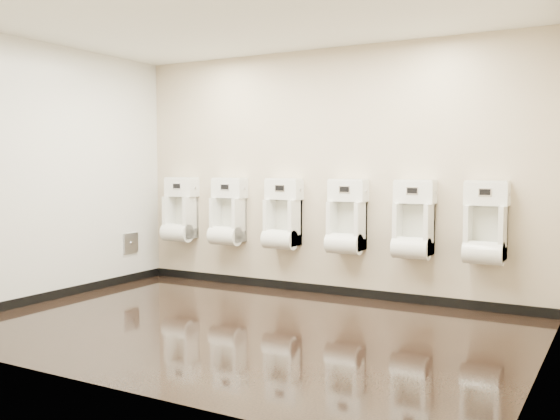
# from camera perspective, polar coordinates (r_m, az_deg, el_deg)

# --- Properties ---
(ground) EXTENTS (5.00, 3.50, 0.00)m
(ground) POSITION_cam_1_polar(r_m,az_deg,el_deg) (5.80, -3.26, -10.68)
(ground) COLOR black
(ground) RESTS_ON ground
(ceiling) EXTENTS (5.00, 3.50, 0.00)m
(ceiling) POSITION_cam_1_polar(r_m,az_deg,el_deg) (5.76, -3.37, 17.35)
(ceiling) COLOR white
(back_wall) EXTENTS (5.00, 0.02, 2.80)m
(back_wall) POSITION_cam_1_polar(r_m,az_deg,el_deg) (7.14, 4.29, 3.44)
(back_wall) COLOR beige
(back_wall) RESTS_ON ground
(front_wall) EXTENTS (5.00, 0.02, 2.80)m
(front_wall) POSITION_cam_1_polar(r_m,az_deg,el_deg) (4.24, -16.20, 2.92)
(front_wall) COLOR beige
(front_wall) RESTS_ON ground
(left_wall) EXTENTS (0.02, 3.50, 2.80)m
(left_wall) POSITION_cam_1_polar(r_m,az_deg,el_deg) (7.27, -20.18, 3.22)
(left_wall) COLOR beige
(left_wall) RESTS_ON ground
(right_wall) EXTENTS (0.02, 3.50, 2.80)m
(right_wall) POSITION_cam_1_polar(r_m,az_deg,el_deg) (4.75, 23.02, 2.86)
(right_wall) COLOR beige
(right_wall) RESTS_ON ground
(tile_overlay_left) EXTENTS (0.01, 3.50, 2.80)m
(tile_overlay_left) POSITION_cam_1_polar(r_m,az_deg,el_deg) (7.26, -20.15, 3.22)
(tile_overlay_left) COLOR white
(tile_overlay_left) RESTS_ON ground
(skirting_back) EXTENTS (5.00, 0.02, 0.10)m
(skirting_back) POSITION_cam_1_polar(r_m,az_deg,el_deg) (7.27, 4.20, -7.26)
(skirting_back) COLOR black
(skirting_back) RESTS_ON ground
(skirting_left) EXTENTS (0.02, 3.50, 0.10)m
(skirting_left) POSITION_cam_1_polar(r_m,az_deg,el_deg) (7.40, -19.86, -7.29)
(skirting_left) COLOR black
(skirting_left) RESTS_ON ground
(access_panel) EXTENTS (0.04, 0.25, 0.25)m
(access_panel) POSITION_cam_1_polar(r_m,az_deg,el_deg) (8.14, -13.50, -2.94)
(access_panel) COLOR #9E9EA3
(access_panel) RESTS_ON left_wall
(urinal_0) EXTENTS (0.43, 0.32, 0.81)m
(urinal_0) POSITION_cam_1_polar(r_m,az_deg,el_deg) (8.11, -9.14, -0.40)
(urinal_0) COLOR white
(urinal_0) RESTS_ON back_wall
(urinal_1) EXTENTS (0.43, 0.32, 0.81)m
(urinal_1) POSITION_cam_1_polar(r_m,az_deg,el_deg) (7.67, -4.80, -0.61)
(urinal_1) COLOR white
(urinal_1) RESTS_ON back_wall
(urinal_2) EXTENTS (0.43, 0.32, 0.81)m
(urinal_2) POSITION_cam_1_polar(r_m,az_deg,el_deg) (7.27, 0.20, -0.85)
(urinal_2) COLOR white
(urinal_2) RESTS_ON back_wall
(urinal_3) EXTENTS (0.43, 0.32, 0.81)m
(urinal_3) POSITION_cam_1_polar(r_m,az_deg,el_deg) (6.91, 6.08, -1.12)
(urinal_3) COLOR white
(urinal_3) RESTS_ON back_wall
(urinal_4) EXTENTS (0.43, 0.32, 0.81)m
(urinal_4) POSITION_cam_1_polar(r_m,az_deg,el_deg) (6.65, 12.10, -1.39)
(urinal_4) COLOR white
(urinal_4) RESTS_ON back_wall
(urinal_5) EXTENTS (0.43, 0.32, 0.81)m
(urinal_5) POSITION_cam_1_polar(r_m,az_deg,el_deg) (6.48, 18.26, -1.65)
(urinal_5) COLOR white
(urinal_5) RESTS_ON back_wall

